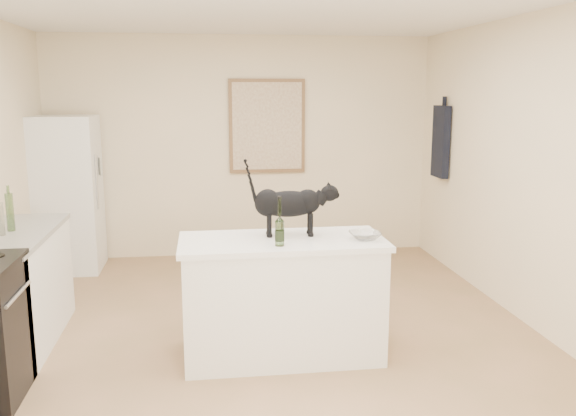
{
  "coord_description": "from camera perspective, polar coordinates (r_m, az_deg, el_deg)",
  "views": [
    {
      "loc": [
        -0.45,
        -4.46,
        1.97
      ],
      "look_at": [
        0.15,
        -0.15,
        1.12
      ],
      "focal_mm": 37.81,
      "sensor_mm": 36.0,
      "label": 1
    }
  ],
  "objects": [
    {
      "name": "wall_right",
      "position": [
        5.26,
        23.08,
        2.84
      ],
      "size": [
        0.0,
        5.5,
        5.5
      ],
      "primitive_type": "plane",
      "rotation": [
        1.57,
        0.0,
        -1.57
      ],
      "color": "beige",
      "rests_on": "ground"
    },
    {
      "name": "fridge_paper",
      "position": [
        7.05,
        -17.33,
        3.77
      ],
      "size": [
        0.07,
        0.15,
        0.2
      ],
      "primitive_type": "cube",
      "rotation": [
        0.0,
        0.0,
        0.4
      ],
      "color": "silver",
      "rests_on": "fridge"
    },
    {
      "name": "hanging_garment",
      "position": [
        7.05,
        14.18,
        6.07
      ],
      "size": [
        0.08,
        0.34,
        0.8
      ],
      "primitive_type": "cube",
      "color": "black",
      "rests_on": "wall_right"
    },
    {
      "name": "glass_bowl",
      "position": [
        4.44,
        7.25,
        -2.6
      ],
      "size": [
        0.24,
        0.24,
        0.06
      ],
      "primitive_type": "imported",
      "rotation": [
        0.0,
        0.0,
        0.04
      ],
      "color": "white",
      "rests_on": "island_top"
    },
    {
      "name": "island_top",
      "position": [
        4.43,
        -0.55,
        -3.18
      ],
      "size": [
        1.5,
        0.7,
        0.04
      ],
      "primitive_type": "cube",
      "color": "white",
      "rests_on": "island_base"
    },
    {
      "name": "floor",
      "position": [
        4.9,
        -2.03,
        -12.68
      ],
      "size": [
        5.5,
        5.5,
        0.0
      ],
      "primitive_type": "plane",
      "color": "#AA7B5A",
      "rests_on": "ground"
    },
    {
      "name": "wall_front",
      "position": [
        1.89,
        6.46,
        -9.71
      ],
      "size": [
        4.5,
        0.0,
        4.5
      ],
      "primitive_type": "plane",
      "rotation": [
        -1.57,
        0.0,
        0.0
      ],
      "color": "beige",
      "rests_on": "ground"
    },
    {
      "name": "artwork_canvas",
      "position": [
        7.22,
        -1.96,
        7.69
      ],
      "size": [
        0.82,
        0.0,
        1.02
      ],
      "primitive_type": "cube",
      "color": "beige",
      "rests_on": "wall_back"
    },
    {
      "name": "left_countertop",
      "position": [
        5.11,
        -24.8,
        -2.31
      ],
      "size": [
        0.62,
        1.44,
        0.04
      ],
      "primitive_type": "cube",
      "color": "gray",
      "rests_on": "left_cabinets"
    },
    {
      "name": "wall_back",
      "position": [
        7.26,
        -4.36,
        5.71
      ],
      "size": [
        4.5,
        0.0,
        4.5
      ],
      "primitive_type": "plane",
      "rotation": [
        1.57,
        0.0,
        0.0
      ],
      "color": "beige",
      "rests_on": "ground"
    },
    {
      "name": "artwork_frame",
      "position": [
        7.23,
        -1.98,
        7.7
      ],
      "size": [
        0.9,
        0.03,
        1.1
      ],
      "primitive_type": "cube",
      "color": "brown",
      "rests_on": "wall_back"
    },
    {
      "name": "wine_bottle",
      "position": [
        4.21,
        -0.79,
        -1.54
      ],
      "size": [
        0.08,
        0.08,
        0.31
      ],
      "primitive_type": "cylinder",
      "rotation": [
        0.0,
        0.0,
        0.36
      ],
      "color": "#325723",
      "rests_on": "island_top"
    },
    {
      "name": "left_cabinets",
      "position": [
        5.23,
        -24.4,
        -7.12
      ],
      "size": [
        0.6,
        1.4,
        0.86
      ],
      "primitive_type": "cube",
      "color": "white",
      "rests_on": "floor"
    },
    {
      "name": "counter_bottle_cluster",
      "position": [
        5.07,
        -25.03,
        -0.63
      ],
      "size": [
        0.09,
        0.2,
        0.29
      ],
      "color": "gray",
      "rests_on": "left_countertop"
    },
    {
      "name": "island_base",
      "position": [
        4.57,
        -0.54,
        -8.67
      ],
      "size": [
        1.44,
        0.67,
        0.86
      ],
      "primitive_type": "cube",
      "color": "white",
      "rests_on": "floor"
    },
    {
      "name": "fridge",
      "position": [
        7.07,
        -20.08,
        1.24
      ],
      "size": [
        0.68,
        0.68,
        1.7
      ],
      "primitive_type": "cube",
      "color": "white",
      "rests_on": "floor"
    },
    {
      "name": "black_cat",
      "position": [
        4.49,
        0.03,
        0.07
      ],
      "size": [
        0.62,
        0.22,
        0.43
      ],
      "primitive_type": null,
      "rotation": [
        0.0,
        0.0,
        -0.06
      ],
      "color": "black",
      "rests_on": "island_top"
    }
  ]
}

